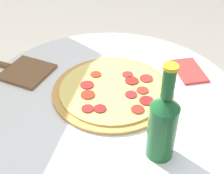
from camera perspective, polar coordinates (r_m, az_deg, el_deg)
name	(u,v)px	position (r m, az deg, el deg)	size (l,w,h in m)	color
table	(109,141)	(1.07, -0.63, -9.85)	(0.81, 0.81, 0.68)	silver
pizza	(112,90)	(0.95, 0.04, -0.60)	(0.36, 0.36, 0.02)	#C68E47
beer_bottle	(163,124)	(0.72, 9.28, -6.64)	(0.07, 0.07, 0.26)	#195628
pizza_paddle	(22,70)	(1.08, -16.14, 2.92)	(0.17, 0.26, 0.02)	brown
napkin	(189,71)	(1.07, 13.91, 2.92)	(0.16, 0.13, 0.01)	red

